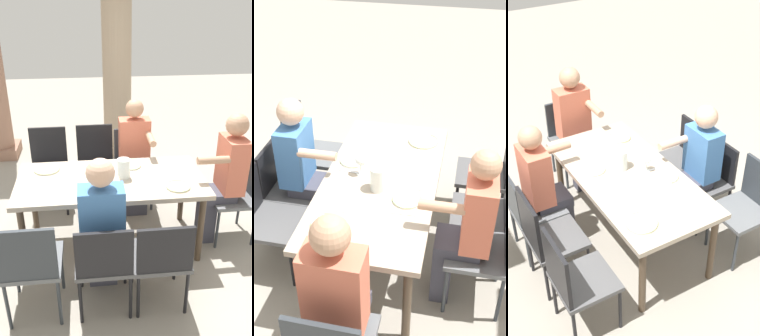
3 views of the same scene
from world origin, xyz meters
TOP-DOWN VIEW (x-y plane):
  - ground_plane at (0.00, 0.00)m, footprint 16.00×16.00m
  - dining_table at (0.00, 0.00)m, footprint 1.75×0.85m
  - chair_west_north at (-0.66, 0.85)m, footprint 0.44×0.44m
  - chair_west_south at (-0.66, -0.85)m, footprint 0.44×0.44m
  - chair_mid_north at (-0.12, 0.85)m, footprint 0.44×0.44m
  - chair_mid_south at (-0.12, -0.84)m, footprint 0.44×0.44m
  - chair_east_north at (0.32, 0.84)m, footprint 0.44×0.44m
  - chair_east_south at (0.32, -0.84)m, footprint 0.44×0.44m
  - chair_head_east at (1.29, 0.00)m, footprint 0.44×0.44m
  - diner_woman_green at (1.10, -0.00)m, footprint 0.50×0.35m
  - diner_man_white at (-0.12, -0.66)m, footprint 0.35×0.49m
  - diner_guest_third at (0.32, 0.67)m, footprint 0.35×0.49m
  - plate_0 at (-0.61, 0.24)m, footprint 0.25×0.25m
  - fork_0 at (-0.76, 0.24)m, footprint 0.03×0.17m
  - spoon_0 at (-0.46, 0.24)m, footprint 0.03×0.17m
  - plate_1 at (-0.20, -0.26)m, footprint 0.22×0.22m
  - wine_glass_1 at (-0.03, -0.16)m, footprint 0.08×0.08m
  - fork_1 at (-0.35, -0.26)m, footprint 0.02×0.17m
  - spoon_1 at (-0.05, -0.26)m, footprint 0.03×0.17m
  - plate_2 at (0.22, 0.24)m, footprint 0.21×0.21m
  - fork_2 at (0.07, 0.24)m, footprint 0.03×0.17m
  - spoon_2 at (0.37, 0.24)m, footprint 0.02×0.17m
  - plate_3 at (0.58, -0.24)m, footprint 0.22×0.22m
  - fork_3 at (0.43, -0.24)m, footprint 0.03×0.17m
  - spoon_3 at (0.73, -0.24)m, footprint 0.02×0.17m
  - water_pitcher at (0.12, 0.01)m, footprint 0.12×0.12m

SIDE VIEW (x-z plane):
  - ground_plane at x=0.00m, z-range 0.00..0.00m
  - chair_east_south at x=0.32m, z-range 0.07..0.91m
  - chair_mid_south at x=-0.12m, z-range 0.07..0.92m
  - chair_head_east at x=1.29m, z-range 0.08..0.94m
  - chair_east_north at x=0.32m, z-range 0.08..0.96m
  - chair_west_south at x=-0.66m, z-range 0.08..0.98m
  - chair_mid_north at x=-0.12m, z-range 0.06..1.00m
  - chair_west_north at x=-0.66m, z-range 0.07..1.00m
  - dining_table at x=0.00m, z-range 0.30..1.05m
  - diner_guest_third at x=0.32m, z-range 0.04..1.33m
  - diner_man_white at x=-0.12m, z-range 0.05..1.33m
  - diner_woman_green at x=1.10m, z-range 0.05..1.38m
  - fork_0 at x=-0.76m, z-range 0.75..0.75m
  - spoon_0 at x=-0.46m, z-range 0.75..0.75m
  - fork_1 at x=-0.35m, z-range 0.75..0.75m
  - spoon_1 at x=-0.05m, z-range 0.75..0.75m
  - fork_2 at x=0.07m, z-range 0.75..0.75m
  - spoon_2 at x=0.37m, z-range 0.75..0.75m
  - fork_3 at x=0.43m, z-range 0.75..0.75m
  - spoon_3 at x=0.73m, z-range 0.75..0.75m
  - plate_0 at x=-0.61m, z-range 0.75..0.76m
  - plate_3 at x=0.58m, z-range 0.75..0.76m
  - plate_1 at x=-0.20m, z-range 0.75..0.76m
  - plate_2 at x=0.22m, z-range 0.75..0.76m
  - water_pitcher at x=0.12m, z-range 0.74..0.92m
  - wine_glass_1 at x=-0.03m, z-range 0.79..0.96m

